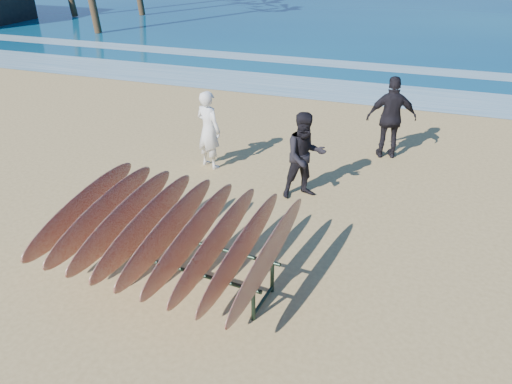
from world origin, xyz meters
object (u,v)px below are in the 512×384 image
surfboard_rack (168,231)px  person_dark_b (391,118)px  person_white (209,130)px  person_dark_a (305,156)px

surfboard_rack → person_dark_b: (2.56, 5.65, 0.09)m
person_white → person_dark_b: (3.62, 1.81, 0.08)m
person_white → person_dark_b: bearing=-131.6°
person_white → person_dark_a: (2.27, -0.67, 0.00)m
surfboard_rack → person_white: 3.98m
person_dark_b → person_white: bearing=12.1°
surfboard_rack → person_white: (-1.06, 3.84, 0.01)m
surfboard_rack → person_dark_b: person_dark_b is taller
surfboard_rack → person_dark_a: 3.39m
surfboard_rack → person_dark_a: bearing=74.3°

